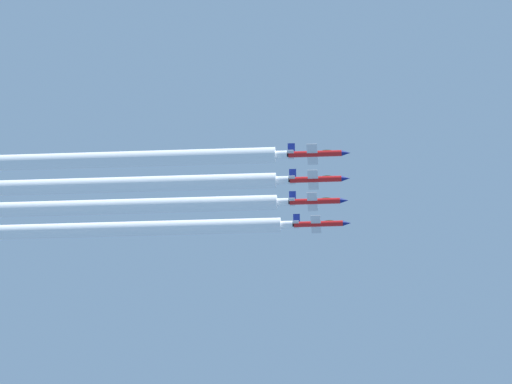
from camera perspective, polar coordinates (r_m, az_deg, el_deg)
name	(u,v)px	position (r m, az deg, el deg)	size (l,w,h in m)	color
jet_far_left	(320,224)	(370.40, 2.11, -1.05)	(8.79, 12.80, 3.08)	red
jet_inner_left	(317,201)	(360.96, 2.00, -0.30)	(8.79, 12.80, 3.08)	red
jet_center	(317,179)	(351.77, 2.02, 0.42)	(8.79, 12.80, 3.08)	red
jet_inner_right	(317,154)	(341.35, 2.00, 1.27)	(8.79, 12.80, 3.08)	red
smoke_trail_far_left	(136,229)	(373.23, -3.95, -1.21)	(3.12, 67.25, 3.12)	white
smoke_trail_inner_left	(137,206)	(363.66, -3.91, -0.46)	(3.12, 63.19, 3.12)	white
smoke_trail_center	(123,185)	(354.76, -4.36, 0.24)	(3.12, 67.34, 3.12)	white
smoke_trail_inner_right	(134,159)	(343.97, -4.03, 1.09)	(3.12, 60.70, 3.12)	white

